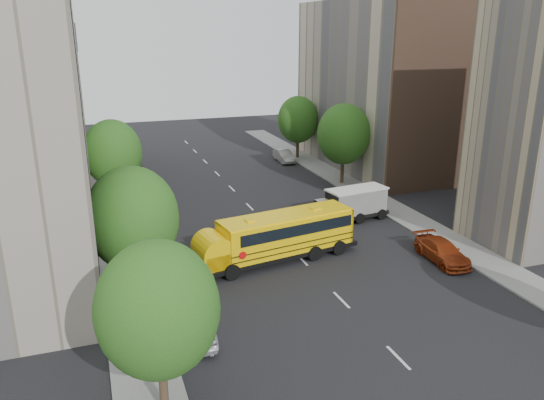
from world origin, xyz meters
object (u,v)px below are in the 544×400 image
street_tree_2 (113,153)px  parked_car_1 (142,209)px  parked_car_0 (193,323)px  parked_car_3 (442,251)px  parked_car_5 (284,156)px  street_tree_4 (344,134)px  street_tree_5 (298,120)px  parked_car_2 (130,165)px  street_tree_0 (158,310)px  safari_truck (352,204)px  school_bus (276,235)px  street_tree_1 (132,219)px

street_tree_2 → parked_car_1: bearing=-62.5°
parked_car_0 → parked_car_3: 17.99m
street_tree_2 → parked_car_5: (19.80, 10.81, -4.12)m
street_tree_4 → street_tree_5: (-0.00, 12.00, -0.37)m
street_tree_2 → parked_car_2: bearing=79.3°
parked_car_1 → street_tree_5: bearing=-139.5°
street_tree_2 → parked_car_3: (19.81, -19.30, -4.13)m
street_tree_2 → parked_car_1: (1.77, -3.40, -4.18)m
parked_car_0 → street_tree_0: bearing=67.5°
street_tree_2 → parked_car_3: bearing=-44.2°
safari_truck → parked_car_0: 20.29m
safari_truck → street_tree_2: bearing=143.2°
parked_car_3 → street_tree_5: bearing=88.9°
street_tree_5 → parked_car_3: size_ratio=1.55×
street_tree_0 → school_bus: bearing=53.3°
street_tree_0 → street_tree_4: size_ratio=0.91×
street_tree_2 → street_tree_5: (22.00, 12.00, -0.12)m
street_tree_2 → parked_car_3: size_ratio=1.60×
safari_truck → parked_car_3: bearing=-85.3°
street_tree_1 → parked_car_3: bearing=-3.8°
street_tree_2 → parked_car_0: (2.20, -22.98, -4.04)m
street_tree_5 → parked_car_1: street_tree_5 is taller
street_tree_2 → parked_car_1: 5.67m
street_tree_4 → school_bus: bearing=-129.3°
street_tree_1 → parked_car_3: size_ratio=1.64×
parked_car_0 → street_tree_1: bearing=-65.0°
parked_car_1 → street_tree_2: bearing=-59.2°
street_tree_2 → parked_car_3: 27.96m
street_tree_2 → parked_car_5: street_tree_2 is taller
street_tree_4 → parked_car_2: 23.36m
street_tree_4 → school_bus: size_ratio=0.69×
street_tree_4 → street_tree_1: bearing=-140.7°
school_bus → parked_car_0: school_bus is taller
parked_car_5 → street_tree_1: bearing=-123.0°
parked_car_2 → parked_car_0: bearing=89.0°
parked_car_0 → parked_car_2: bearing=-88.8°
street_tree_4 → parked_car_2: street_tree_4 is taller
parked_car_0 → parked_car_3: parked_car_0 is taller
school_bus → parked_car_3: bearing=-29.2°
parked_car_0 → parked_car_5: (17.60, 33.79, -0.08)m
parked_car_0 → parked_car_3: bearing=-167.0°
street_tree_2 → school_bus: street_tree_2 is taller
parked_car_0 → parked_car_2: size_ratio=0.80×
parked_car_1 → parked_car_5: (18.03, 14.21, 0.06)m
parked_car_0 → street_tree_5: bearing=-118.3°
parked_car_5 → street_tree_5: bearing=29.9°
school_bus → parked_car_0: bearing=-143.0°
parked_car_1 → parked_car_2: size_ratio=0.68×
street_tree_0 → parked_car_3: bearing=23.7°
school_bus → safari_truck: size_ratio=1.83×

